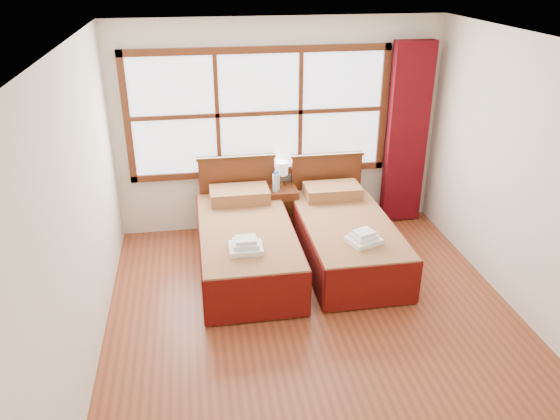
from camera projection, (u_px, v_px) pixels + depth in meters
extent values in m
plane|color=brown|center=(317.00, 326.00, 5.22)|extent=(4.50, 4.50, 0.00)
plane|color=white|center=(327.00, 45.00, 4.12)|extent=(4.50, 4.50, 0.00)
plane|color=silver|center=(279.00, 128.00, 6.68)|extent=(4.00, 0.00, 4.00)
plane|color=silver|center=(79.00, 218.00, 4.37)|extent=(0.00, 4.50, 4.50)
plane|color=silver|center=(536.00, 187.00, 4.96)|extent=(0.00, 4.50, 4.50)
cube|color=white|center=(259.00, 113.00, 6.53)|extent=(3.00, 0.02, 1.40)
cube|color=#542612|center=(260.00, 171.00, 6.83)|extent=(3.16, 0.06, 0.08)
cube|color=#542612|center=(258.00, 50.00, 6.20)|extent=(3.16, 0.06, 0.08)
cube|color=#542612|center=(127.00, 119.00, 6.28)|extent=(0.08, 0.06, 1.56)
cube|color=#542612|center=(383.00, 108.00, 6.74)|extent=(0.08, 0.06, 1.56)
cube|color=#542612|center=(217.00, 115.00, 6.44)|extent=(0.05, 0.05, 1.40)
cube|color=#542612|center=(300.00, 112.00, 6.59)|extent=(0.05, 0.05, 1.40)
cube|color=#542612|center=(259.00, 114.00, 6.51)|extent=(3.00, 0.05, 0.05)
cube|color=#5C090F|center=(407.00, 135.00, 6.84)|extent=(0.50, 0.16, 2.30)
cube|color=#43250E|center=(247.00, 258.00, 6.09)|extent=(0.90, 1.79, 0.29)
cube|color=#621F0E|center=(246.00, 237.00, 5.97)|extent=(1.00, 1.99, 0.24)
cube|color=#590E09|center=(201.00, 252.00, 5.96)|extent=(0.03, 1.99, 0.50)
cube|color=#590E09|center=(291.00, 245.00, 6.11)|extent=(0.03, 1.99, 0.50)
cube|color=#590E09|center=(258.00, 299.00, 5.15)|extent=(1.00, 0.03, 0.50)
cube|color=#621F0E|center=(239.00, 195.00, 6.53)|extent=(0.70, 0.41, 0.16)
cube|color=#542612|center=(238.00, 195.00, 6.84)|extent=(0.93, 0.06, 0.97)
cube|color=#43250E|center=(236.00, 157.00, 6.63)|extent=(0.97, 0.08, 0.04)
cube|color=#43250E|center=(346.00, 251.00, 6.26)|extent=(0.86, 1.73, 0.28)
cube|color=#621F0E|center=(347.00, 231.00, 6.15)|extent=(0.97, 1.92, 0.23)
cube|color=#590E09|center=(305.00, 245.00, 6.13)|extent=(0.03, 1.92, 0.48)
cube|color=#590E09|center=(387.00, 238.00, 6.28)|extent=(0.03, 1.92, 0.48)
cube|color=#590E09|center=(373.00, 287.00, 5.35)|extent=(0.97, 0.03, 0.48)
cube|color=#621F0E|center=(332.00, 191.00, 6.69)|extent=(0.68, 0.39, 0.15)
cube|color=#542612|center=(326.00, 190.00, 7.02)|extent=(0.90, 0.06, 0.94)
cube|color=#43250E|center=(327.00, 155.00, 6.82)|extent=(0.94, 0.08, 0.04)
cube|color=#542612|center=(278.00, 210.00, 6.87)|extent=(0.46, 0.40, 0.61)
cube|color=#43250E|center=(281.00, 226.00, 6.73)|extent=(0.40, 0.02, 0.18)
cube|color=#43250E|center=(281.00, 208.00, 6.63)|extent=(0.40, 0.02, 0.18)
sphere|color=#B3873C|center=(281.00, 227.00, 6.71)|extent=(0.03, 0.03, 0.03)
sphere|color=#B3873C|center=(281.00, 209.00, 6.61)|extent=(0.03, 0.03, 0.03)
cube|color=white|center=(246.00, 248.00, 5.45)|extent=(0.34, 0.30, 0.05)
cube|color=white|center=(246.00, 244.00, 5.43)|extent=(0.25, 0.22, 0.05)
cube|color=white|center=(246.00, 240.00, 5.41)|extent=(0.21, 0.18, 0.04)
cube|color=white|center=(364.00, 240.00, 5.64)|extent=(0.39, 0.37, 0.05)
cube|color=white|center=(364.00, 236.00, 5.62)|extent=(0.29, 0.27, 0.04)
cube|color=white|center=(364.00, 233.00, 5.60)|extent=(0.24, 0.22, 0.04)
cylinder|color=#B48339|center=(282.00, 185.00, 6.80)|extent=(0.10, 0.10, 0.02)
cylinder|color=#B48339|center=(282.00, 179.00, 6.77)|extent=(0.02, 0.02, 0.13)
cylinder|color=white|center=(282.00, 168.00, 6.71)|extent=(0.16, 0.16, 0.16)
cylinder|color=#A5C1D5|center=(275.00, 183.00, 6.60)|extent=(0.07, 0.07, 0.22)
cylinder|color=blue|center=(275.00, 173.00, 6.55)|extent=(0.03, 0.03, 0.03)
cylinder|color=#A5C1D5|center=(277.00, 182.00, 6.65)|extent=(0.06, 0.06, 0.21)
cylinder|color=blue|center=(277.00, 172.00, 6.60)|extent=(0.03, 0.03, 0.03)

